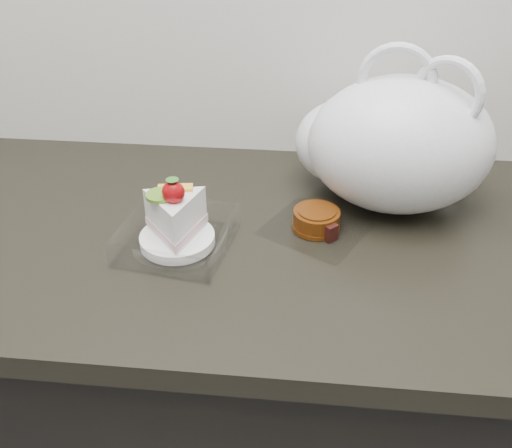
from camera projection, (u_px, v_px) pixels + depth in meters
counter at (240, 402)px, 1.22m from camera, size 2.04×0.64×0.90m
cake_tray at (176, 228)px, 0.91m from camera, size 0.19×0.19×0.13m
mooncake_wrap at (317, 222)px, 0.97m from camera, size 0.21×0.21×0.04m
plastic_bag at (389, 143)px, 0.99m from camera, size 0.40×0.34×0.29m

